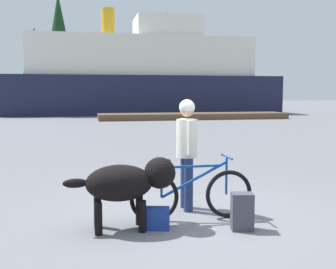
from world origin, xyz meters
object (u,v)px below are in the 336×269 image
Objects in this scene: dog at (128,182)px; ferry_boat at (142,78)px; bicycle at (191,194)px; handbag_pannier at (157,218)px; backpack at (242,211)px; person_cyclist at (187,144)px.

ferry_boat is at bearing 81.90° from dog.
handbag_pannier is (-0.54, -0.29, -0.23)m from bicycle.
ferry_boat reaches higher than handbag_pannier.
backpack is at bearing -12.49° from dog.
backpack is 0.02× the size of ferry_boat.
dog is (-0.91, -0.21, 0.25)m from bicycle.
person_cyclist is 1.33m from handbag_pannier.
ferry_boat is (3.25, 28.90, 2.07)m from person_cyclist.
dog is 0.06× the size of ferry_boat.
bicycle reaches higher than backpack.
dog is at bearing 167.41° from handbag_pannier.
person_cyclist is 5.28× the size of handbag_pannier.
person_cyclist is 1.39m from backpack.
ferry_boat is (2.76, 29.95, 2.84)m from backpack.
person_cyclist reaches higher than bicycle.
dog is 4.57× the size of handbag_pannier.
ferry_boat is (3.31, 29.42, 2.70)m from bicycle.
handbag_pannier is at bearing -151.35° from bicycle.
bicycle is 1.21× the size of dog.
ferry_boat reaches higher than bicycle.
person_cyclist is at bearing 36.89° from dog.
ferry_boat is (3.85, 29.71, 2.94)m from handbag_pannier.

